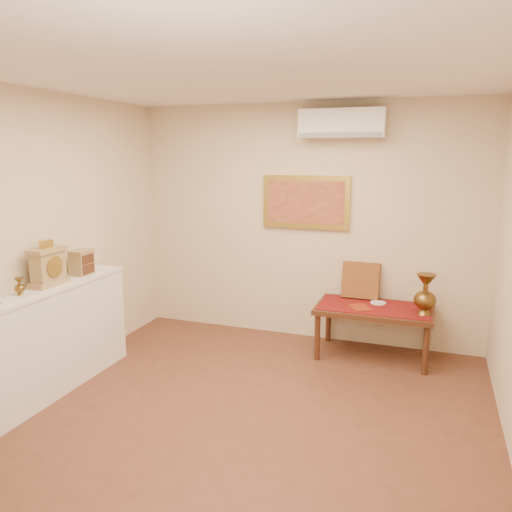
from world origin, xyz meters
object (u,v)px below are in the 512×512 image
at_px(display_ledge, 42,343).
at_px(wooden_chest, 82,262).
at_px(brass_urn_tall, 426,290).
at_px(mantel_clock, 48,266).
at_px(low_table, 374,313).

height_order(display_ledge, wooden_chest, wooden_chest).
xyz_separation_m(brass_urn_tall, display_ledge, (-3.17, -1.79, -0.32)).
distance_m(mantel_clock, low_table, 3.25).
xyz_separation_m(mantel_clock, wooden_chest, (0.01, 0.44, -0.05)).
relative_size(brass_urn_tall, display_ledge, 0.25).
distance_m(mantel_clock, wooden_chest, 0.44).
relative_size(mantel_clock, wooden_chest, 1.68).
xyz_separation_m(brass_urn_tall, low_table, (-0.50, 0.09, -0.32)).
bearing_deg(low_table, brass_urn_tall, -10.34).
distance_m(brass_urn_tall, mantel_clock, 3.59).
height_order(mantel_clock, low_table, mantel_clock).
bearing_deg(brass_urn_tall, wooden_chest, -159.32).
bearing_deg(low_table, mantel_clock, -147.25).
distance_m(display_ledge, low_table, 3.27).
distance_m(display_ledge, mantel_clock, 0.68).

